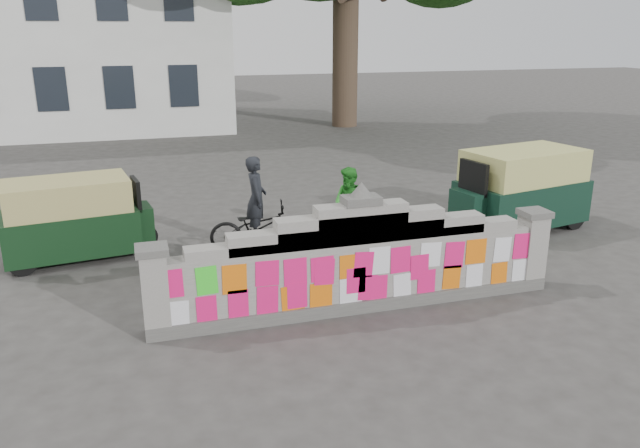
# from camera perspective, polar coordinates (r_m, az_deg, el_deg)

# --- Properties ---
(ground) EXTENTS (100.00, 100.00, 0.00)m
(ground) POSITION_cam_1_polar(r_m,az_deg,el_deg) (9.77, 3.58, -7.70)
(ground) COLOR #383533
(ground) RESTS_ON ground
(parapet_wall) EXTENTS (6.48, 0.44, 2.01)m
(parapet_wall) POSITION_cam_1_polar(r_m,az_deg,el_deg) (9.47, 3.68, -3.60)
(parapet_wall) COLOR #4C4C49
(parapet_wall) RESTS_ON ground
(building) EXTENTS (16.00, 10.00, 8.90)m
(building) POSITION_cam_1_polar(r_m,az_deg,el_deg) (30.49, -25.22, 15.65)
(building) COLOR silver
(building) RESTS_ON ground
(cyclist_bike) EXTENTS (1.90, 0.92, 0.96)m
(cyclist_bike) POSITION_cam_1_polar(r_m,az_deg,el_deg) (12.07, -5.76, -0.32)
(cyclist_bike) COLOR black
(cyclist_bike) RESTS_ON ground
(cyclist_rider) EXTENTS (0.48, 0.65, 1.62)m
(cyclist_rider) POSITION_cam_1_polar(r_m,az_deg,el_deg) (11.97, -5.81, 1.20)
(cyclist_rider) COLOR black
(cyclist_rider) RESTS_ON ground
(pedestrian) EXTENTS (0.84, 0.92, 1.52)m
(pedestrian) POSITION_cam_1_polar(r_m,az_deg,el_deg) (12.50, 2.71, 1.74)
(pedestrian) COLOR #289027
(pedestrian) RESTS_ON ground
(rickshaw_left) EXTENTS (2.81, 1.60, 1.52)m
(rickshaw_left) POSITION_cam_1_polar(r_m,az_deg,el_deg) (12.43, -21.56, 0.53)
(rickshaw_left) COLOR black
(rickshaw_left) RESTS_ON ground
(rickshaw_right) EXTENTS (3.20, 1.93, 1.72)m
(rickshaw_right) POSITION_cam_1_polar(r_m,az_deg,el_deg) (13.91, 17.76, 3.10)
(rickshaw_right) COLOR black
(rickshaw_right) RESTS_ON ground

